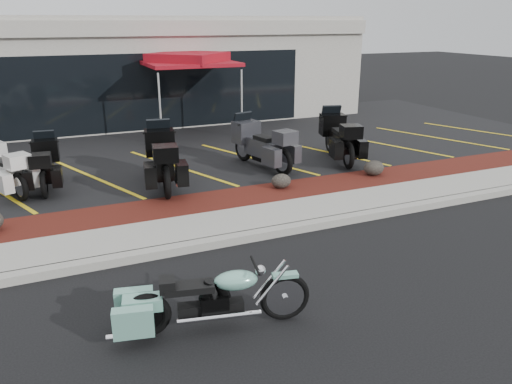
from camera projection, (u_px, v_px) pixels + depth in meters
name	position (u px, v px, depth m)	size (l,w,h in m)	color
ground	(267.00, 261.00, 8.45)	(90.00, 90.00, 0.00)	black
curb	(246.00, 237.00, 9.20)	(24.00, 0.25, 0.15)	gray
sidewalk	(233.00, 223.00, 9.81)	(24.00, 1.20, 0.15)	gray
mulch_bed	(213.00, 203.00, 10.85)	(24.00, 1.20, 0.16)	#35150C
upper_lot	(157.00, 148.00, 15.53)	(26.00, 9.60, 0.15)	black
dealership_building	(119.00, 68.00, 20.33)	(18.00, 8.16, 4.00)	gray
boulder_mid	(281.00, 181.00, 11.56)	(0.47, 0.39, 0.33)	black
boulder_right	(374.00, 168.00, 12.50)	(0.53, 0.44, 0.38)	black
hero_cruiser	(285.00, 290.00, 6.64)	(2.57, 0.65, 0.90)	#71B19E
touring_black_front	(47.00, 155.00, 12.12)	(2.09, 0.80, 1.21)	black
touring_black_mid	(160.00, 148.00, 12.34)	(2.47, 0.94, 1.44)	black
touring_grey	(243.00, 137.00, 13.65)	(2.34, 0.90, 1.36)	#313137
touring_black_rear	(331.00, 129.00, 14.54)	(2.40, 0.91, 1.39)	black
traffic_cone	(160.00, 141.00, 15.19)	(0.31, 0.31, 0.42)	#CD5106
popup_canopy	(188.00, 60.00, 16.51)	(3.82, 3.82, 2.69)	silver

